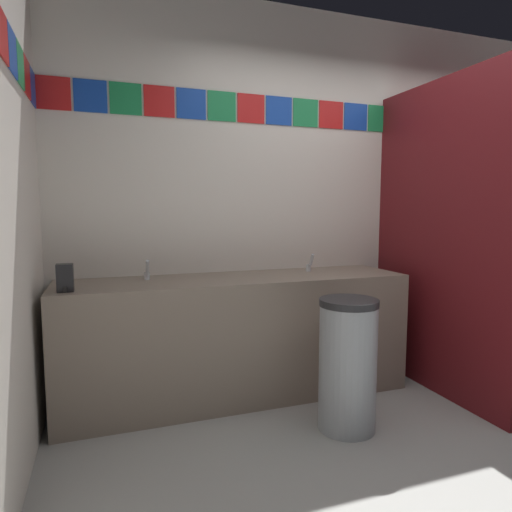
% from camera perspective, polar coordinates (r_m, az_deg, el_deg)
% --- Properties ---
extents(ground_plane, '(9.77, 9.77, 0.00)m').
position_cam_1_polar(ground_plane, '(2.80, 27.55, -22.54)').
color(ground_plane, '#9E9E99').
extents(wall_back, '(4.44, 0.09, 2.82)m').
position_cam_1_polar(wall_back, '(3.70, 10.71, 7.65)').
color(wall_back, silver).
rests_on(wall_back, ground_plane).
extents(vanity_counter, '(2.39, 0.59, 0.84)m').
position_cam_1_polar(vanity_counter, '(3.12, -2.41, -10.27)').
color(vanity_counter, gray).
rests_on(vanity_counter, ground_plane).
extents(faucet_left, '(0.04, 0.10, 0.14)m').
position_cam_1_polar(faucet_left, '(3.00, -13.94, -2.05)').
color(faucet_left, silver).
rests_on(faucet_left, vanity_counter).
extents(faucet_right, '(0.04, 0.10, 0.14)m').
position_cam_1_polar(faucet_right, '(3.33, 6.98, -1.12)').
color(faucet_right, silver).
rests_on(faucet_right, vanity_counter).
extents(soap_dispenser, '(0.09, 0.09, 0.16)m').
position_cam_1_polar(soap_dispenser, '(2.73, -23.52, -2.63)').
color(soap_dispenser, black).
rests_on(soap_dispenser, vanity_counter).
extents(stall_divider, '(0.92, 1.35, 2.20)m').
position_cam_1_polar(stall_divider, '(3.29, 27.63, 1.77)').
color(stall_divider, maroon).
rests_on(stall_divider, ground_plane).
extents(toilet, '(0.39, 0.49, 0.74)m').
position_cam_1_polar(toilet, '(4.05, 26.17, -8.90)').
color(toilet, white).
rests_on(toilet, ground_plane).
extents(trash_bin, '(0.35, 0.35, 0.79)m').
position_cam_1_polar(trash_bin, '(2.73, 11.78, -13.60)').
color(trash_bin, '#999EA3').
rests_on(trash_bin, ground_plane).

